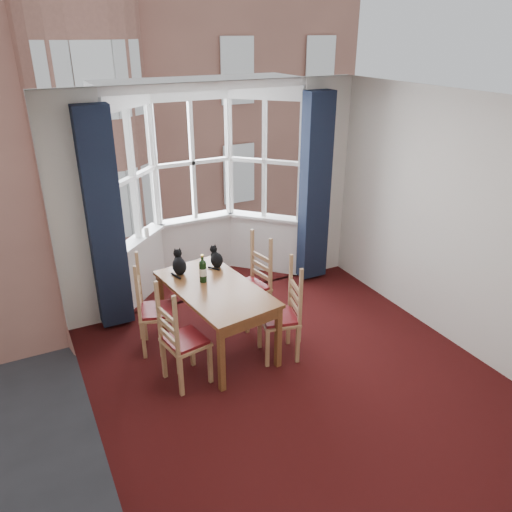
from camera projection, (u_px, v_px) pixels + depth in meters
floor at (303, 386)px, 5.13m from camera, size 4.50×4.50×0.00m
ceiling at (316, 105)px, 3.97m from camera, size 4.50×4.50×0.00m
wall_left at (82, 315)px, 3.73m from camera, size 0.00×4.50×4.50m
wall_right at (466, 228)px, 5.38m from camera, size 0.00×4.50×4.50m
wall_back_pier_left at (81, 216)px, 5.70m from camera, size 0.70×0.12×2.80m
wall_back_pier_right at (322, 180)px, 7.06m from camera, size 0.70×0.12×2.80m
bay_window at (200, 186)px, 6.79m from camera, size 2.76×0.94×2.80m
curtain_left at (105, 222)px, 5.67m from camera, size 0.38×0.22×2.60m
curtain_right at (315, 189)px, 6.84m from camera, size 0.38×0.22×2.60m
dining_table at (215, 294)px, 5.51m from camera, size 1.00×1.60×0.77m
chair_left_near at (177, 345)px, 4.99m from camera, size 0.47×0.48×0.92m
chair_left_far at (149, 312)px, 5.56m from camera, size 0.51×0.52×0.92m
chair_right_near at (287, 317)px, 5.46m from camera, size 0.49×0.50×0.92m
chair_right_far at (255, 286)px, 6.13m from camera, size 0.47×0.49×0.92m
cat_left at (179, 264)px, 5.73m from camera, size 0.19×0.24×0.31m
cat_right at (216, 259)px, 5.91m from camera, size 0.17×0.22×0.27m
wine_bottle at (203, 270)px, 5.54m from camera, size 0.08×0.08×0.33m
candle_tall at (147, 232)px, 6.52m from camera, size 0.06×0.06×0.13m
street at (48, 181)px, 33.79m from camera, size 80.00×80.00×0.00m
tenement_building at (72, 90)px, 15.84m from camera, size 18.40×7.80×15.20m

